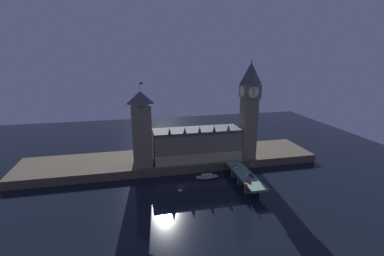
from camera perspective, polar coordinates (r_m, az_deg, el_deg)
ground_plane at (r=181.51m, az=-2.39°, el=-11.94°), size 400.00×400.00×0.00m
embankment at (r=215.41m, az=-4.25°, el=-6.59°), size 220.00×42.00×6.05m
parliament_hall at (r=206.05m, az=0.97°, el=-3.32°), size 63.71×20.91×27.27m
clock_tower at (r=207.69m, az=11.66°, el=4.16°), size 12.74×12.85×72.10m
victoria_tower at (r=194.06m, az=-10.31°, el=-0.15°), size 13.39×13.39×58.10m
bridge at (r=186.02m, az=10.72°, el=-9.82°), size 10.66×46.00×7.13m
car_northbound_lead at (r=193.66m, az=8.79°, el=-7.79°), size 2.10×4.43×1.32m
car_northbound_trail at (r=174.32m, az=11.56°, el=-10.60°), size 1.91×3.97×1.44m
car_southbound_lead at (r=181.59m, az=12.08°, el=-9.55°), size 1.84×4.58×1.41m
pedestrian_near_rail at (r=171.15m, az=11.20°, el=-11.02°), size 0.38×0.38×1.60m
pedestrian_mid_walk at (r=186.18m, az=12.17°, el=-8.84°), size 0.38×0.38×1.66m
pedestrian_far_rail at (r=192.28m, az=8.20°, el=-7.82°), size 0.38×0.38×1.81m
street_lamp_near at (r=169.23m, az=11.18°, el=-10.05°), size 1.34×0.60×6.82m
street_lamp_mid at (r=185.55m, az=12.27°, el=-7.92°), size 1.34×0.60×6.18m
boat_upstream at (r=191.97m, az=3.09°, el=-9.99°), size 16.22×4.79×3.16m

